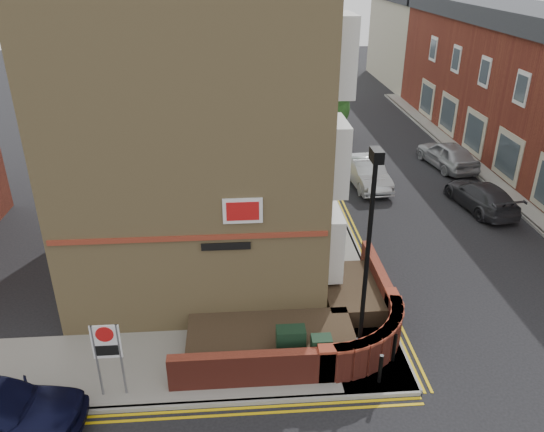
{
  "coord_description": "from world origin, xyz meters",
  "views": [
    {
      "loc": [
        -1.67,
        -10.18,
        10.39
      ],
      "look_at": [
        -0.61,
        4.0,
        3.42
      ],
      "focal_mm": 35.0,
      "sensor_mm": 36.0,
      "label": 1
    }
  ],
  "objects_px": {
    "zone_sign": "(107,347)",
    "silver_car_near": "(366,172)",
    "lamppost": "(367,264)",
    "utility_cabinet_large": "(291,346)"
  },
  "relations": [
    {
      "from": "utility_cabinet_large",
      "to": "zone_sign",
      "type": "height_order",
      "value": "zone_sign"
    },
    {
      "from": "lamppost",
      "to": "silver_car_near",
      "type": "distance_m",
      "value": 13.62
    },
    {
      "from": "lamppost",
      "to": "utility_cabinet_large",
      "type": "bearing_deg",
      "value": 176.99
    },
    {
      "from": "lamppost",
      "to": "zone_sign",
      "type": "xyz_separation_m",
      "value": [
        -6.6,
        -0.7,
        -1.7
      ]
    },
    {
      "from": "zone_sign",
      "to": "silver_car_near",
      "type": "bearing_deg",
      "value": 54.09
    },
    {
      "from": "utility_cabinet_large",
      "to": "zone_sign",
      "type": "distance_m",
      "value": 4.86
    },
    {
      "from": "utility_cabinet_large",
      "to": "silver_car_near",
      "type": "height_order",
      "value": "silver_car_near"
    },
    {
      "from": "utility_cabinet_large",
      "to": "silver_car_near",
      "type": "xyz_separation_m",
      "value": [
        5.19,
        12.85,
        -0.02
      ]
    },
    {
      "from": "lamppost",
      "to": "silver_car_near",
      "type": "height_order",
      "value": "lamppost"
    },
    {
      "from": "zone_sign",
      "to": "utility_cabinet_large",
      "type": "bearing_deg",
      "value": 9.69
    }
  ]
}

